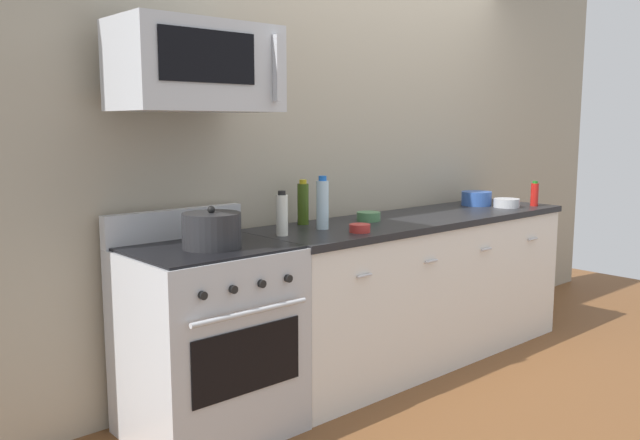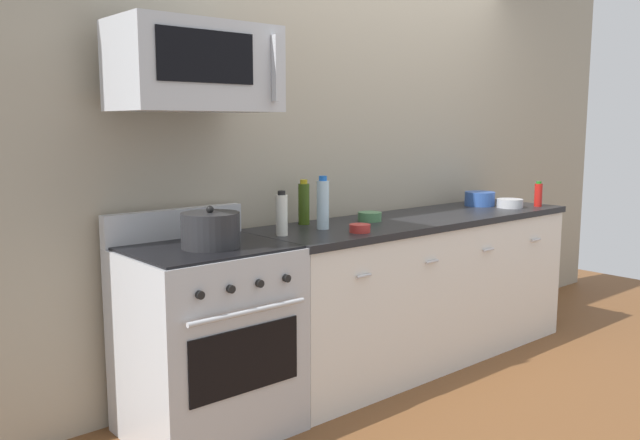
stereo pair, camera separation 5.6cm
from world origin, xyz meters
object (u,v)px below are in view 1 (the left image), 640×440
Objects in this scene: range_oven at (208,339)px; stockpot at (212,230)px; bottle_water_clear at (323,204)px; bowl_red_small at (360,228)px; microwave at (196,68)px; bottle_hot_sauce_red at (535,194)px; bottle_vinegar_white at (282,214)px; bowl_green_glaze at (369,216)px; bottle_olive_oil at (303,203)px; bowl_steel_prep at (507,203)px; bowl_blue_mixing at (476,198)px.

stockpot is at bearing -90.00° from range_oven.
bowl_red_small is (0.08, -0.21, -0.12)m from bottle_water_clear.
microwave is 2.68m from bottle_hot_sauce_red.
bottle_vinegar_white is 0.72m from bowl_green_glaze.
microwave is 1.03m from bottle_water_clear.
bottle_olive_oil is 1.60m from bowl_steel_prep.
microwave is at bearing -178.71° from bowl_green_glaze.
bottle_vinegar_white is (0.46, -0.04, -0.72)m from microwave.
bowl_green_glaze is (-1.18, 0.19, -0.00)m from bowl_steel_prep.
bottle_vinegar_white is at bearing -174.84° from bowl_green_glaze.
range_oven is at bearing -164.08° from bottle_olive_oil.
bowl_red_small is at bearing -8.89° from stockpot.
bottle_hot_sauce_red is 0.23m from bowl_steel_prep.
bottle_water_clear is at bearing -98.01° from bottle_olive_oil.
bowl_blue_mixing is (-0.27, 0.29, -0.03)m from bottle_hot_sauce_red.
stockpot is (-2.56, 0.15, 0.00)m from bottle_hot_sauce_red.
bottle_hot_sauce_red is 0.60× the size of bottle_water_clear.
bowl_blue_mixing is (1.83, 0.08, -0.06)m from bottle_vinegar_white.
microwave reaches higher than range_oven.
bottle_hot_sauce_red is (2.56, -0.20, 0.53)m from range_oven.
bowl_blue_mixing is at bearing 2.61° from bottle_vinegar_white.
bottle_hot_sauce_red is at bearing -13.57° from bottle_olive_oil.
bowl_green_glaze is at bearing -22.11° from bottle_olive_oil.
bowl_blue_mixing is at bearing 1.14° from microwave.
bottle_vinegar_white is at bearing 174.31° from bottle_hot_sauce_red.
bowl_green_glaze is (0.71, 0.06, -0.08)m from bottle_vinegar_white.
bottle_olive_oil reaches higher than bowl_green_glaze.
bottle_water_clear reaches higher than bowl_blue_mixing.
bowl_red_small is at bearing -142.26° from bowl_green_glaze.
microwave is at bearing 164.73° from bowl_red_small.
bottle_hot_sauce_red is at bearing -7.25° from bottle_water_clear.
bottle_vinegar_white is 0.90× the size of bottle_olive_oil.
bowl_green_glaze is at bearing 168.89° from bottle_hot_sauce_red.
bottle_vinegar_white is 2.11m from bottle_hot_sauce_red.
bottle_olive_oil is at bearing 96.92° from bowl_red_small.
range_oven is at bearing 177.23° from bowl_steel_prep.
bowl_green_glaze is (1.17, 0.07, 0.48)m from range_oven.
range_oven is 1.28m from microwave.
bowl_red_small is at bearing -15.27° from microwave.
microwave is 2.88× the size of bottle_olive_oil.
bottle_olive_oil reaches higher than bowl_red_small.
range_oven is at bearing -177.74° from bowl_blue_mixing.
bottle_vinegar_white reaches higher than bowl_steel_prep.
bowl_green_glaze is (0.38, -0.15, -0.09)m from bottle_olive_oil.
microwave reaches higher than bowl_steel_prep.
bottle_olive_oil is (0.79, 0.23, 0.57)m from range_oven.
bottle_olive_oil reaches higher than bottle_vinegar_white.
stockpot is at bearing -90.13° from microwave.
range_oven is 1.44× the size of microwave.
microwave is 4.24× the size of bottle_hot_sauce_red.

